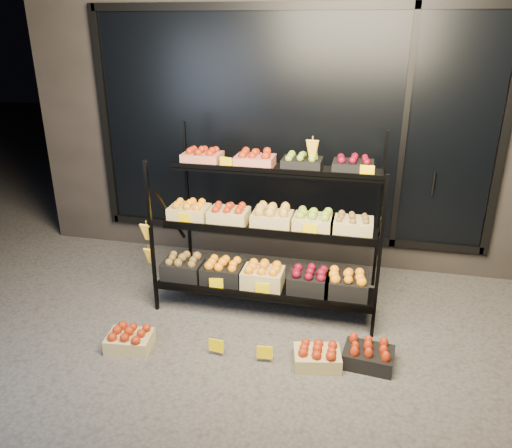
# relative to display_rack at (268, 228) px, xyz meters

# --- Properties ---
(ground) EXTENTS (24.00, 24.00, 0.00)m
(ground) POSITION_rel_display_rack_xyz_m (0.01, -0.60, -0.79)
(ground) COLOR #514F4C
(ground) RESTS_ON ground
(building) EXTENTS (6.00, 2.08, 3.50)m
(building) POSITION_rel_display_rack_xyz_m (0.01, 1.99, 0.96)
(building) COLOR #2D2826
(building) RESTS_ON ground
(display_rack) EXTENTS (2.18, 1.02, 1.72)m
(display_rack) POSITION_rel_display_rack_xyz_m (0.00, 0.00, 0.00)
(display_rack) COLOR black
(display_rack) RESTS_ON ground
(tag_floor_a) EXTENTS (0.13, 0.01, 0.12)m
(tag_floor_a) POSITION_rel_display_rack_xyz_m (-0.23, -1.00, -0.73)
(tag_floor_a) COLOR #F6CD00
(tag_floor_a) RESTS_ON ground
(tag_floor_b) EXTENTS (0.13, 0.01, 0.12)m
(tag_floor_b) POSITION_rel_display_rack_xyz_m (0.19, -1.00, -0.73)
(tag_floor_b) COLOR #F6CD00
(tag_floor_b) RESTS_ON ground
(floor_crate_left) EXTENTS (0.41, 0.32, 0.19)m
(floor_crate_left) POSITION_rel_display_rack_xyz_m (-0.99, -1.06, -0.70)
(floor_crate_left) COLOR tan
(floor_crate_left) RESTS_ON ground
(floor_crate_midright) EXTENTS (0.42, 0.34, 0.19)m
(floor_crate_midright) POSITION_rel_display_rack_xyz_m (0.61, -0.93, -0.70)
(floor_crate_midright) COLOR tan
(floor_crate_midright) RESTS_ON ground
(floor_crate_right) EXTENTS (0.43, 0.34, 0.20)m
(floor_crate_right) POSITION_rel_display_rack_xyz_m (1.01, -0.83, -0.69)
(floor_crate_right) COLOR black
(floor_crate_right) RESTS_ON ground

